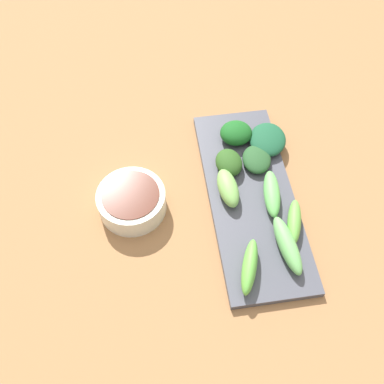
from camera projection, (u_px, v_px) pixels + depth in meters
The scene contains 12 objects.
tabletop at pixel (197, 208), 0.74m from camera, with size 2.10×2.10×0.02m, color #976A41.
sauce_bowl at pixel (132, 201), 0.71m from camera, with size 0.11×0.11×0.04m.
serving_plate at pixel (250, 194), 0.74m from camera, with size 0.14×0.36×0.01m, color #464752.
broccoli_stalk_0 at pixel (287, 245), 0.66m from camera, with size 0.03×0.10×0.03m, color #65AE5B.
broccoli_stalk_1 at pixel (294, 222), 0.69m from camera, with size 0.02×0.08×0.02m, color #61AA42.
broccoli_leafy_2 at pixel (236, 133), 0.78m from camera, with size 0.06×0.05×0.03m, color #17561C.
broccoli_leafy_3 at pixel (257, 159), 0.76m from camera, with size 0.05×0.06×0.02m, color #244E27.
broccoli_stalk_4 at pixel (228, 188), 0.72m from camera, with size 0.03×0.07×0.03m, color #76B155.
broccoli_stalk_5 at pixel (272, 194), 0.72m from camera, with size 0.03×0.09×0.02m, color #61BA58.
broccoli_stalk_6 at pixel (250, 267), 0.64m from camera, with size 0.02×0.09×0.03m, color #5CAE40.
broccoli_leafy_7 at pixel (268, 139), 0.78m from camera, with size 0.06×0.08×0.02m, color #195032.
broccoli_leafy_8 at pixel (229, 163), 0.75m from camera, with size 0.04×0.06×0.03m, color #29501C.
Camera 1 is at (-0.06, -0.37, 0.65)m, focal length 41.79 mm.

